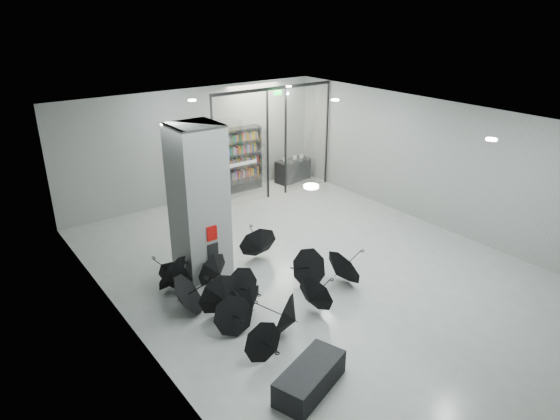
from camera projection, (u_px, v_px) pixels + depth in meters
room at (326, 172)px, 12.22m from camera, size 14.00×14.02×4.01m
column at (199, 202)px, 12.66m from camera, size 1.20×1.20×4.00m
fire_cabinet at (212, 233)px, 12.45m from camera, size 0.28×0.04×0.38m
info_panel at (213, 251)px, 12.64m from camera, size 0.30×0.03×0.42m
exit_sign at (278, 93)px, 17.11m from camera, size 0.30×0.06×0.15m
glass_partition at (274, 138)px, 17.88m from camera, size 5.06×0.08×4.00m
bench at (310, 378)px, 9.22m from camera, size 1.71×1.17×0.51m
bookshelf at (234, 161)px, 18.66m from camera, size 2.21×0.48×2.42m
shop_counter at (293, 170)px, 20.11m from camera, size 1.53×0.76×0.88m
umbrella_cluster at (249, 293)px, 11.84m from camera, size 4.95×4.48×1.27m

